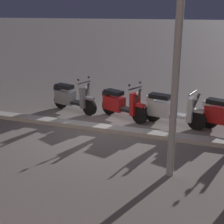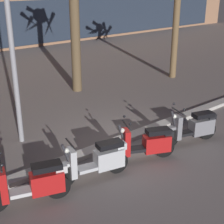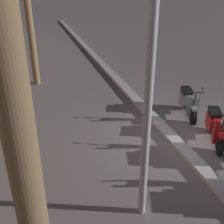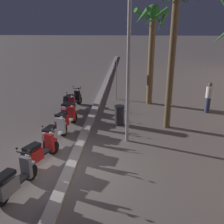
% 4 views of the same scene
% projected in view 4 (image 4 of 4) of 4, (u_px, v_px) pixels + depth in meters
% --- Properties ---
extents(ground_plane, '(200.00, 200.00, 0.00)m').
position_uv_depth(ground_plane, '(66.00, 167.00, 8.54)').
color(ground_plane, slate).
extents(curb_strip, '(60.00, 0.36, 0.12)m').
position_uv_depth(curb_strip, '(71.00, 166.00, 8.51)').
color(curb_strip, '#BCB7AD').
rests_on(curb_strip, ground).
extents(scooter_black_mid_front, '(1.72, 0.84, 1.17)m').
position_uv_depth(scooter_black_mid_front, '(72.00, 101.00, 14.35)').
color(scooter_black_mid_front, black).
rests_on(scooter_black_mid_front, ground).
extents(scooter_maroon_far_back, '(1.74, 0.57, 1.17)m').
position_uv_depth(scooter_maroon_far_back, '(68.00, 108.00, 13.06)').
color(scooter_maroon_far_back, black).
rests_on(scooter_maroon_far_back, ground).
extents(scooter_red_lead_nearest, '(1.71, 0.79, 1.17)m').
position_uv_depth(scooter_red_lead_nearest, '(65.00, 120.00, 11.50)').
color(scooter_red_lead_nearest, black).
rests_on(scooter_red_lead_nearest, ground).
extents(scooter_silver_last_in_row, '(1.81, 0.71, 1.04)m').
position_uv_depth(scooter_silver_last_in_row, '(54.00, 134.00, 10.03)').
color(scooter_silver_last_in_row, black).
rests_on(scooter_silver_last_in_row, ground).
extents(scooter_red_tail_end, '(1.63, 0.88, 1.17)m').
position_uv_depth(scooter_red_tail_end, '(39.00, 152.00, 8.64)').
color(scooter_red_tail_end, black).
rests_on(scooter_red_tail_end, ground).
extents(scooter_grey_mid_centre, '(1.71, 0.76, 1.17)m').
position_uv_depth(scooter_grey_mid_centre, '(13.00, 181.00, 7.04)').
color(scooter_grey_mid_centre, black).
rests_on(scooter_grey_mid_centre, ground).
extents(crossing_sign, '(0.60, 0.13, 2.40)m').
position_uv_depth(crossing_sign, '(116.00, 76.00, 15.76)').
color(crossing_sign, '#939399').
rests_on(crossing_sign, ground).
extents(palm_tree_by_mall_entrance, '(2.00, 2.08, 6.28)m').
position_uv_depth(palm_tree_by_mall_entrance, '(175.00, 17.00, 10.26)').
color(palm_tree_by_mall_entrance, brown).
rests_on(palm_tree_by_mall_entrance, ground).
extents(palm_tree_near_sign, '(2.16, 2.06, 5.59)m').
position_uv_depth(palm_tree_near_sign, '(152.00, 33.00, 14.01)').
color(palm_tree_near_sign, brown).
rests_on(palm_tree_near_sign, ground).
extents(pedestrian_strolling_near_curb, '(0.34, 0.34, 1.66)m').
position_uv_depth(pedestrian_strolling_near_curb, '(209.00, 97.00, 13.53)').
color(pedestrian_strolling_near_curb, '#2D3351').
rests_on(pedestrian_strolling_near_curb, ground).
extents(litter_bin, '(0.48, 0.48, 0.95)m').
position_uv_depth(litter_bin, '(119.00, 115.00, 11.97)').
color(litter_bin, '#232328').
rests_on(litter_bin, ground).
extents(street_lamp, '(0.36, 0.36, 7.36)m').
position_uv_depth(street_lamp, '(129.00, 28.00, 9.01)').
color(street_lamp, '#939399').
rests_on(street_lamp, ground).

